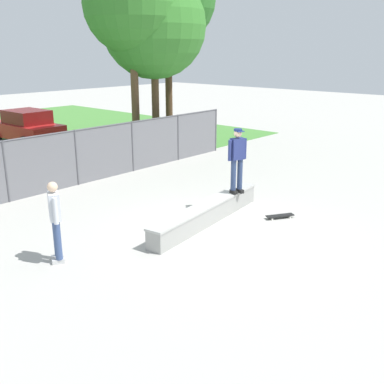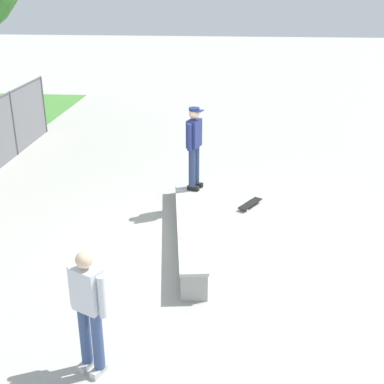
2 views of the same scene
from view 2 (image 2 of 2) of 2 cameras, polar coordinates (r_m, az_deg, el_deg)
The scene contains 5 objects.
ground_plane at distance 10.32m, azimuth 2.94°, elevation -5.61°, with size 80.00×80.00×0.00m, color #ADAAA3.
concrete_ledge at distance 10.41m, azimuth -0.40°, elevation -3.62°, with size 4.70×1.10×0.55m.
skateboarder at distance 11.10m, azimuth 0.24°, elevation 5.34°, with size 0.57×0.38×1.84m.
skateboard at distance 11.91m, azimuth 6.52°, elevation -1.31°, with size 0.79×0.59×0.09m.
bystander at distance 6.81m, azimuth -11.51°, elevation -12.55°, with size 0.40×0.55×1.82m.
Camera 2 is at (-9.09, -0.27, 4.89)m, focal length 47.69 mm.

